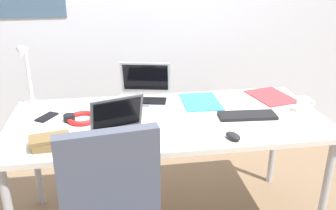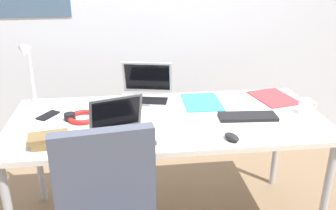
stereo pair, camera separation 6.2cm
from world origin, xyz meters
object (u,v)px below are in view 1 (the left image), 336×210
at_px(book_stack, 50,142).
at_px(paper_folder_center, 201,102).
at_px(headphones, 83,118).
at_px(paper_folder_back_left, 271,97).
at_px(laptop_near_mouse, 123,132).
at_px(coffee_mug, 303,105).
at_px(cell_phone, 47,117).
at_px(computer_mouse, 233,136).
at_px(desk_lamp, 28,77).
at_px(external_keyboard, 247,116).
at_px(laptop_near_lamp, 144,94).

bearing_deg(book_stack, paper_folder_center, 28.08).
relative_size(headphones, paper_folder_back_left, 0.69).
distance_m(paper_folder_back_left, paper_folder_center, 0.48).
bearing_deg(book_stack, headphones, 64.41).
distance_m(laptop_near_mouse, coffee_mug, 1.09).
bearing_deg(paper_folder_center, cell_phone, -173.95).
distance_m(computer_mouse, coffee_mug, 0.59).
bearing_deg(book_stack, computer_mouse, -3.78).
distance_m(desk_lamp, computer_mouse, 1.25).
bearing_deg(cell_phone, paper_folder_center, 38.47).
relative_size(external_keyboard, headphones, 1.54).
height_order(desk_lamp, book_stack, desk_lamp).
relative_size(external_keyboard, coffee_mug, 2.92).
xyz_separation_m(headphones, book_stack, (-0.14, -0.29, 0.01)).
bearing_deg(computer_mouse, external_keyboard, 34.49).
relative_size(external_keyboard, computer_mouse, 3.44).
xyz_separation_m(laptop_near_lamp, external_keyboard, (0.56, -0.34, -0.04)).
distance_m(book_stack, paper_folder_back_left, 1.43).
bearing_deg(coffee_mug, paper_folder_center, 156.67).
bearing_deg(computer_mouse, cell_phone, 134.90).
bearing_deg(desk_lamp, cell_phone, -56.45).
height_order(laptop_near_mouse, coffee_mug, laptop_near_mouse).
distance_m(external_keyboard, coffee_mug, 0.36).
distance_m(computer_mouse, paper_folder_back_left, 0.70).
bearing_deg(external_keyboard, coffee_mug, 7.97).
bearing_deg(external_keyboard, laptop_near_lamp, 152.82).
bearing_deg(laptop_near_lamp, laptop_near_mouse, -106.72).
distance_m(desk_lamp, coffee_mug, 1.65).
distance_m(cell_phone, paper_folder_back_left, 1.42).
distance_m(laptop_near_mouse, paper_folder_back_left, 1.09).
bearing_deg(laptop_near_lamp, headphones, -146.95).
xyz_separation_m(laptop_near_lamp, computer_mouse, (0.40, -0.59, -0.03)).
bearing_deg(computer_mouse, paper_folder_center, 72.93).
bearing_deg(computer_mouse, paper_folder_back_left, 29.03).
bearing_deg(computer_mouse, headphones, 133.63).
bearing_deg(paper_folder_center, laptop_near_mouse, -138.84).
xyz_separation_m(laptop_near_lamp, paper_folder_center, (0.35, -0.07, -0.04)).
bearing_deg(headphones, computer_mouse, -24.68).
relative_size(laptop_near_lamp, cell_phone, 2.79).
bearing_deg(laptop_near_mouse, desk_lamp, 136.19).
xyz_separation_m(desk_lamp, computer_mouse, (1.09, -0.59, -0.18)).
bearing_deg(laptop_near_mouse, paper_folder_back_left, 24.98).
height_order(external_keyboard, computer_mouse, computer_mouse).
bearing_deg(external_keyboard, laptop_near_mouse, -162.29).
height_order(desk_lamp, paper_folder_back_left, desk_lamp).
height_order(headphones, coffee_mug, coffee_mug).
bearing_deg(book_stack, cell_phone, 100.70).
height_order(paper_folder_back_left, coffee_mug, coffee_mug).
height_order(laptop_near_mouse, cell_phone, laptop_near_mouse).
distance_m(cell_phone, paper_folder_center, 0.94).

